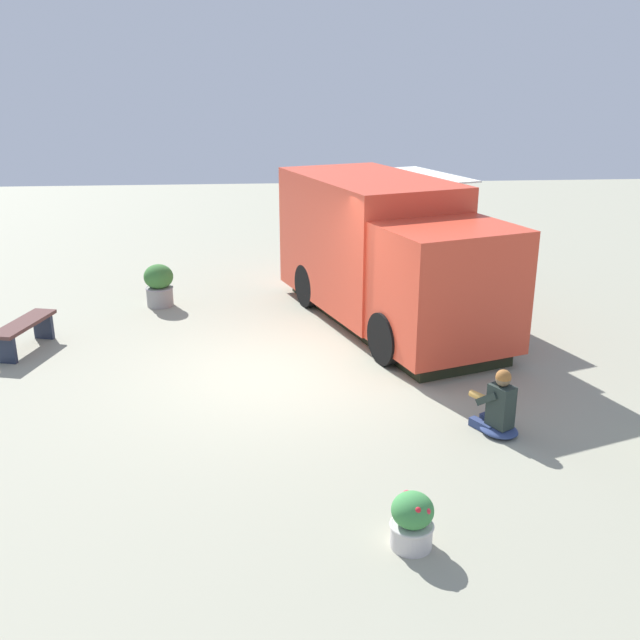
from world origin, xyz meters
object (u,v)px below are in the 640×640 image
Objects in this scene: person_customer at (498,409)px; planter_flowering_side at (159,284)px; plaza_bench at (24,329)px; planter_flowering_near at (412,520)px; food_truck at (386,256)px.

person_customer reaches higher than planter_flowering_side.
planter_flowering_side reaches higher than plaza_bench.
plaza_bench is at bearing 43.10° from planter_flowering_near.
person_customer reaches higher than plaza_bench.
planter_flowering_side is 0.57× the size of plaza_bench.
food_truck is 10.10× the size of planter_flowering_near.
planter_flowering_near is 0.40× the size of plaza_bench.
planter_flowering_side is (5.72, 4.96, 0.10)m from person_customer.
person_customer reaches higher than planter_flowering_near.
food_truck is 4.51m from planter_flowering_side.
plaza_bench is (-0.96, 6.16, -0.88)m from food_truck.
planter_flowering_near reaches higher than plaza_bench.
planter_flowering_side is at bearing -40.26° from plaza_bench.
plaza_bench is (-2.25, 1.91, -0.07)m from planter_flowering_side.
planter_flowering_near is at bearing -136.90° from plaza_bench.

